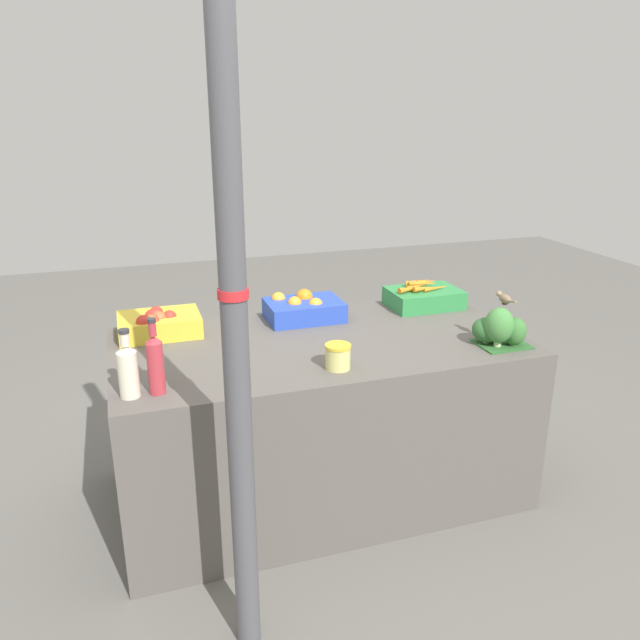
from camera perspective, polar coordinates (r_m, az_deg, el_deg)
The scene contains 11 objects.
ground_plane at distance 3.21m, azimuth 0.00°, elevation -15.13°, with size 10.00×10.00×0.00m, color #605E59.
market_table at distance 3.00m, azimuth 0.00°, elevation -8.92°, with size 1.85×0.96×0.79m, color #56514C.
support_pole at distance 1.86m, azimuth -7.79°, elevation -0.96°, with size 0.09×0.09×2.34m.
apple_crate at distance 2.99m, azimuth -14.55°, elevation -0.29°, with size 0.37×0.26×0.13m.
orange_crate at distance 3.12m, azimuth -1.53°, elevation 1.09°, with size 0.37×0.26×0.14m.
carrot_crate at distance 3.35m, azimuth 9.46°, elevation 2.10°, with size 0.37×0.26×0.13m.
broccoli_pile at distance 2.86m, azimuth 16.03°, elevation -0.81°, with size 0.24×0.19×0.19m.
juice_bottle_cloudy at distance 2.37m, azimuth -17.16°, elevation -4.32°, with size 0.07×0.07×0.26m.
juice_bottle_ruby at distance 2.37m, azimuth -14.82°, elevation -3.78°, with size 0.06×0.06×0.29m.
pickle_jar at distance 2.53m, azimuth 1.65°, elevation -3.35°, with size 0.11×0.11×0.10m.
sparrow_bird at distance 2.86m, azimuth 16.51°, elevation 1.92°, with size 0.04×0.14×0.05m.
Camera 1 is at (-0.82, -2.52, 1.80)m, focal length 35.00 mm.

